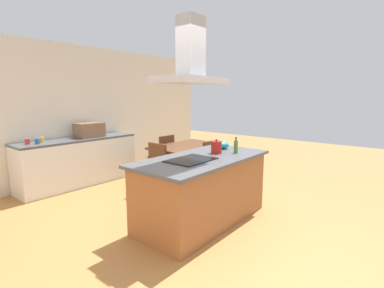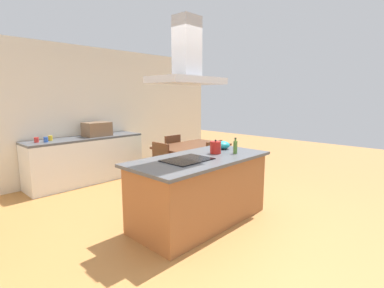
{
  "view_description": "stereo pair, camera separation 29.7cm",
  "coord_description": "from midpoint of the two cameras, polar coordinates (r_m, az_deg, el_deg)",
  "views": [
    {
      "loc": [
        -2.96,
        -2.25,
        1.71
      ],
      "look_at": [
        0.26,
        0.4,
        1.0
      ],
      "focal_mm": 26.71,
      "sensor_mm": 36.0,
      "label": 1
    },
    {
      "loc": [
        -2.77,
        -2.48,
        1.71
      ],
      "look_at": [
        0.26,
        0.4,
        1.0
      ],
      "focal_mm": 26.71,
      "sensor_mm": 36.0,
      "label": 2
    }
  ],
  "objects": [
    {
      "name": "ground",
      "position": [
        5.1,
        -13.39,
        -10.2
      ],
      "size": [
        16.0,
        16.0,
        0.0
      ],
      "primitive_type": "plane",
      "color": "#AD753D"
    },
    {
      "name": "wall_back",
      "position": [
        6.31,
        -23.59,
        5.57
      ],
      "size": [
        7.2,
        0.1,
        2.7
      ],
      "primitive_type": "cube",
      "color": "beige",
      "rests_on": "ground"
    },
    {
      "name": "kitchen_island",
      "position": [
        3.92,
        -0.07,
        -9.04
      ],
      "size": [
        1.99,
        0.97,
        0.9
      ],
      "color": "#995B33",
      "rests_on": "ground"
    },
    {
      "name": "cooktop",
      "position": [
        3.62,
        -2.57,
        -3.19
      ],
      "size": [
        0.6,
        0.44,
        0.01
      ],
      "primitive_type": "cube",
      "color": "black",
      "rests_on": "kitchen_island"
    },
    {
      "name": "tea_kettle",
      "position": [
        4.05,
        2.82,
        -0.63
      ],
      "size": [
        0.21,
        0.15,
        0.2
      ],
      "color": "#B21E19",
      "rests_on": "kitchen_island"
    },
    {
      "name": "olive_oil_bottle",
      "position": [
        4.08,
        6.7,
        -0.49
      ],
      "size": [
        0.06,
        0.06,
        0.23
      ],
      "color": "#47722D",
      "rests_on": "kitchen_island"
    },
    {
      "name": "mixing_bowl",
      "position": [
        4.42,
        4.06,
        -0.15
      ],
      "size": [
        0.22,
        0.22,
        0.12
      ],
      "primitive_type": "ellipsoid",
      "color": "teal",
      "rests_on": "kitchen_island"
    },
    {
      "name": "back_counter",
      "position": [
        6.02,
        -22.97,
        -3.22
      ],
      "size": [
        2.25,
        0.62,
        0.9
      ],
      "color": "silver",
      "rests_on": "ground"
    },
    {
      "name": "countertop_microwave",
      "position": [
        6.05,
        -21.18,
        2.62
      ],
      "size": [
        0.5,
        0.38,
        0.28
      ],
      "primitive_type": "cube",
      "color": "brown",
      "rests_on": "back_counter"
    },
    {
      "name": "coffee_mug_red",
      "position": [
        5.62,
        -31.36,
        0.4
      ],
      "size": [
        0.08,
        0.08,
        0.09
      ],
      "primitive_type": "cylinder",
      "color": "red",
      "rests_on": "back_counter"
    },
    {
      "name": "coffee_mug_blue",
      "position": [
        5.59,
        -29.85,
        0.48
      ],
      "size": [
        0.08,
        0.08,
        0.09
      ],
      "primitive_type": "cylinder",
      "color": "#2D56B2",
      "rests_on": "back_counter"
    },
    {
      "name": "coffee_mug_yellow",
      "position": [
        5.74,
        -29.16,
        0.75
      ],
      "size": [
        0.08,
        0.08,
        0.09
      ],
      "primitive_type": "cylinder",
      "color": "gold",
      "rests_on": "back_counter"
    },
    {
      "name": "dining_table",
      "position": [
        5.62,
        -2.47,
        -1.07
      ],
      "size": [
        1.4,
        0.9,
        0.75
      ],
      "color": "#59331E",
      "rests_on": "ground"
    },
    {
      "name": "chair_facing_island",
      "position": [
        5.24,
        2.98,
        -3.63
      ],
      "size": [
        0.42,
        0.42,
        0.89
      ],
      "color": "#33934C",
      "rests_on": "ground"
    },
    {
      "name": "chair_facing_back_wall",
      "position": [
        6.11,
        -7.11,
        -1.79
      ],
      "size": [
        0.42,
        0.42,
        0.89
      ],
      "color": "#33934C",
      "rests_on": "ground"
    },
    {
      "name": "chair_at_left_end",
      "position": [
        5.02,
        -9.46,
        -4.33
      ],
      "size": [
        0.42,
        0.42,
        0.89
      ],
      "color": "#33934C",
      "rests_on": "ground"
    },
    {
      "name": "range_hood",
      "position": [
        3.55,
        -2.72,
        15.98
      ],
      "size": [
        0.9,
        0.55,
        0.78
      ],
      "color": "#ADADB2"
    }
  ]
}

